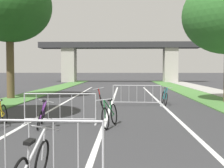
% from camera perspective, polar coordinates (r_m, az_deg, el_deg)
% --- Properties ---
extents(grass_verge_left, '(2.14, 50.17, 0.05)m').
position_cam_1_polar(grass_verge_left, '(23.14, -14.16, -1.80)').
color(grass_verge_left, '#477A38').
rests_on(grass_verge_left, ground).
extents(grass_verge_right, '(2.14, 50.17, 0.05)m').
position_cam_1_polar(grass_verge_right, '(22.80, 15.53, -1.88)').
color(grass_verge_right, '#477A38').
rests_on(grass_verge_right, ground).
extents(lane_stripe_center, '(0.14, 29.02, 0.01)m').
position_cam_1_polar(lane_stripe_center, '(16.22, -0.07, -3.72)').
color(lane_stripe_center, silver).
rests_on(lane_stripe_center, ground).
extents(lane_stripe_right_lane, '(0.14, 29.02, 0.01)m').
position_cam_1_polar(lane_stripe_right_lane, '(16.33, 9.27, -3.72)').
color(lane_stripe_right_lane, silver).
rests_on(lane_stripe_right_lane, ground).
extents(lane_stripe_left_lane, '(0.14, 29.02, 0.01)m').
position_cam_1_polar(lane_stripe_left_lane, '(16.54, -9.28, -3.63)').
color(lane_stripe_left_lane, silver).
rests_on(lane_stripe_left_lane, ground).
extents(overpass_bridge, '(22.63, 3.00, 5.65)m').
position_cam_1_polar(overpass_bridge, '(43.11, 1.41, 5.69)').
color(overpass_bridge, '#2D2D30').
rests_on(overpass_bridge, ground).
extents(tree_left_maple_mid, '(5.23, 5.23, 7.98)m').
position_cam_1_polar(tree_left_maple_mid, '(20.23, -18.85, 13.71)').
color(tree_left_maple_mid, brown).
rests_on(tree_left_maple_mid, ground).
extents(crowd_barrier_nearest, '(2.48, 0.53, 1.05)m').
position_cam_1_polar(crowd_barrier_nearest, '(5.16, -15.39, -12.24)').
color(crowd_barrier_nearest, '#ADADB2').
rests_on(crowd_barrier_nearest, ground).
extents(crowd_barrier_second, '(2.47, 0.46, 1.05)m').
position_cam_1_polar(crowd_barrier_second, '(10.29, -9.81, -4.65)').
color(crowd_barrier_second, '#ADADB2').
rests_on(crowd_barrier_second, ground).
extents(crowd_barrier_third, '(2.48, 0.55, 1.05)m').
position_cam_1_polar(crowd_barrier_third, '(15.28, 4.72, -2.19)').
color(crowd_barrier_third, '#ADADB2').
rests_on(crowd_barrier_third, ground).
extents(bicycle_yellow_1, '(0.46, 1.68, 0.91)m').
position_cam_1_polar(bicycle_yellow_1, '(10.43, -20.41, -5.52)').
color(bicycle_yellow_1, black).
rests_on(bicycle_yellow_1, ground).
extents(bicycle_teal_2, '(0.52, 1.71, 0.97)m').
position_cam_1_polar(bicycle_teal_2, '(16.02, 9.91, -2.51)').
color(bicycle_teal_2, black).
rests_on(bicycle_teal_2, ground).
extents(bicycle_silver_3, '(0.46, 1.71, 0.94)m').
position_cam_1_polar(bicycle_silver_3, '(4.82, -14.96, -15.07)').
color(bicycle_silver_3, black).
rests_on(bicycle_silver_3, ground).
extents(bicycle_red_4, '(0.51, 1.71, 1.00)m').
position_cam_1_polar(bicycle_red_4, '(14.80, -2.19, -2.90)').
color(bicycle_red_4, black).
rests_on(bicycle_red_4, ground).
extents(bicycle_green_5, '(0.67, 1.62, 0.96)m').
position_cam_1_polar(bicycle_green_5, '(9.74, -0.43, -5.89)').
color(bicycle_green_5, black).
rests_on(bicycle_green_5, ground).
extents(bicycle_purple_6, '(0.49, 1.68, 0.90)m').
position_cam_1_polar(bicycle_purple_6, '(9.98, -13.13, -5.92)').
color(bicycle_purple_6, black).
rests_on(bicycle_purple_6, ground).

